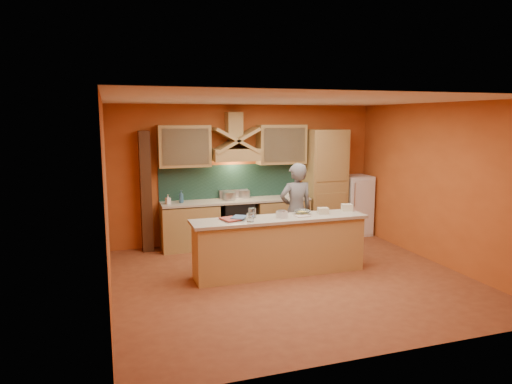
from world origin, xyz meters
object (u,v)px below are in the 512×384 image
object	(u,v)px
stove	(237,223)
kitchen_scale	(282,214)
person	(296,211)
fridge	(355,205)
mixing_bowl	(302,212)

from	to	relation	value
stove	kitchen_scale	xyz separation A→B (m)	(0.22, -1.94, 0.55)
stove	person	bearing A→B (deg)	-54.71
person	fridge	bearing A→B (deg)	-149.91
mixing_bowl	stove	bearing A→B (deg)	110.08
stove	kitchen_scale	size ratio (longest dim) A/B	6.73
stove	kitchen_scale	bearing A→B (deg)	-83.58
fridge	mixing_bowl	distance (m)	2.73
stove	kitchen_scale	world-z (taller)	kitchen_scale
fridge	kitchen_scale	world-z (taller)	fridge
fridge	stove	bearing A→B (deg)	180.00
person	mixing_bowl	size ratio (longest dim) A/B	6.64
stove	kitchen_scale	distance (m)	2.03
fridge	mixing_bowl	xyz separation A→B (m)	(-2.05, -1.77, 0.33)
stove	mixing_bowl	distance (m)	1.96
person	kitchen_scale	world-z (taller)	person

